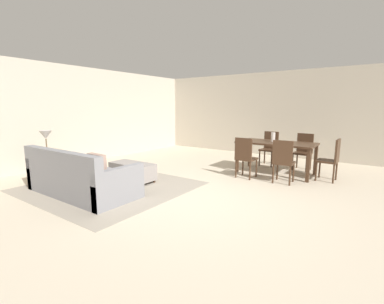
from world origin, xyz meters
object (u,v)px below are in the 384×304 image
(dining_chair_head_east, at_px, (332,157))
(side_table, at_px, (48,160))
(vase_centerpiece, at_px, (273,137))
(ottoman_table, at_px, (133,171))
(dining_chair_far_left, at_px, (270,146))
(dining_chair_far_right, at_px, (303,149))
(table_lamp, at_px, (46,136))
(couch, at_px, (80,179))
(dining_chair_near_right, at_px, (283,159))
(dining_table, at_px, (276,146))
(dining_chair_near_left, at_px, (245,155))

(dining_chair_head_east, bearing_deg, side_table, -145.27)
(dining_chair_head_east, bearing_deg, vase_centerpiece, 177.98)
(ottoman_table, xyz_separation_m, dining_chair_far_left, (1.84, 3.33, 0.29))
(dining_chair_far_left, height_order, dining_chair_far_right, same)
(ottoman_table, relative_size, table_lamp, 1.93)
(couch, distance_m, dining_chair_near_right, 4.01)
(side_table, height_order, dining_table, dining_table)
(dining_chair_near_right, relative_size, dining_chair_head_east, 1.00)
(dining_chair_near_left, bearing_deg, ottoman_table, -138.74)
(dining_chair_far_left, bearing_deg, dining_chair_near_right, -62.47)
(dining_chair_head_east, xyz_separation_m, vase_centerpiece, (-1.31, 0.05, 0.35))
(side_table, distance_m, dining_chair_near_right, 5.02)
(ottoman_table, xyz_separation_m, table_lamp, (-1.54, -1.01, 0.75))
(vase_centerpiece, bearing_deg, table_lamp, -136.51)
(dining_chair_near_left, distance_m, vase_centerpiece, 1.00)
(dining_table, relative_size, dining_chair_near_right, 1.92)
(dining_chair_far_left, bearing_deg, dining_chair_far_right, -2.75)
(dining_table, relative_size, dining_chair_head_east, 1.92)
(couch, relative_size, dining_chair_near_left, 2.39)
(ottoman_table, distance_m, dining_chair_far_right, 4.28)
(dining_chair_near_right, bearing_deg, dining_chair_far_left, 117.53)
(dining_chair_near_right, relative_size, dining_chair_far_right, 1.00)
(side_table, xyz_separation_m, dining_chair_far_right, (4.27, 4.30, 0.07))
(ottoman_table, height_order, table_lamp, table_lamp)
(vase_centerpiece, bearing_deg, dining_table, -23.65)
(ottoman_table, bearing_deg, dining_table, 47.30)
(dining_chair_near_right, height_order, vase_centerpiece, vase_centerpiece)
(vase_centerpiece, bearing_deg, dining_chair_far_left, 113.24)
(dining_chair_near_left, xyz_separation_m, dining_chair_near_right, (0.83, 0.05, 0.00))
(ottoman_table, bearing_deg, vase_centerpiece, 49.07)
(dining_chair_near_right, bearing_deg, vase_centerpiece, 121.38)
(side_table, relative_size, dining_chair_near_left, 0.62)
(side_table, xyz_separation_m, vase_centerpiece, (3.72, 3.53, 0.42))
(side_table, relative_size, vase_centerpiece, 2.56)
(table_lamp, xyz_separation_m, dining_chair_head_east, (5.03, 3.48, -0.46))
(side_table, distance_m, vase_centerpiece, 5.15)
(dining_table, bearing_deg, side_table, -137.62)
(dining_chair_far_right, distance_m, dining_chair_head_east, 1.11)
(dining_chair_near_left, relative_size, dining_chair_near_right, 1.00)
(ottoman_table, xyz_separation_m, dining_chair_near_right, (2.70, 1.68, 0.29))
(ottoman_table, relative_size, dining_chair_far_left, 1.10)
(ottoman_table, relative_size, dining_chair_far_right, 1.10)
(dining_chair_far_right, height_order, vase_centerpiece, vase_centerpiece)
(side_table, height_order, vase_centerpiece, vase_centerpiece)
(dining_chair_far_left, xyz_separation_m, dining_chair_head_east, (1.65, -0.86, 0.00))
(dining_chair_far_right, bearing_deg, ottoman_table, -129.72)
(dining_table, bearing_deg, dining_chair_far_right, 61.22)
(ottoman_table, distance_m, side_table, 1.85)
(dining_chair_near_left, bearing_deg, table_lamp, -142.11)
(dining_chair_near_left, bearing_deg, side_table, -142.11)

